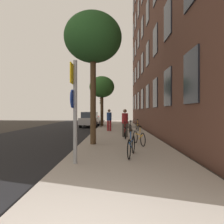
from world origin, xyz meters
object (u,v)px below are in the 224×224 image
at_px(pedestrian_1, 109,119).
at_px(sign_post, 74,104).
at_px(bicycle_2, 125,131).
at_px(bicycle_5, 127,124).
at_px(bicycle_3, 130,128).
at_px(bicycle_0, 131,145).
at_px(car_1, 92,117).
at_px(pedestrian_0, 125,121).
at_px(tree_far, 102,87).
at_px(bicycle_1, 139,137).
at_px(tree_near, 93,39).
at_px(bicycle_4, 137,126).
at_px(traffic_light, 102,106).
at_px(car_0, 90,119).

bearing_deg(pedestrian_1, sign_post, -94.40).
relative_size(sign_post, bicycle_2, 1.86).
bearing_deg(bicycle_2, sign_post, -107.38).
relative_size(bicycle_2, bicycle_5, 1.01).
height_order(sign_post, bicycle_3, sign_post).
distance_m(bicycle_0, car_1, 23.10).
bearing_deg(pedestrian_0, tree_far, 102.14).
relative_size(bicycle_1, bicycle_2, 0.96).
bearing_deg(pedestrian_0, tree_near, -121.49).
xyz_separation_m(tree_near, bicycle_4, (2.93, 6.99, -4.72)).
relative_size(traffic_light, tree_far, 0.60).
bearing_deg(tree_near, bicycle_4, 67.26).
relative_size(tree_near, bicycle_5, 3.79).
bearing_deg(sign_post, car_0, 95.44).
bearing_deg(pedestrian_0, traffic_light, 101.41).
height_order(tree_near, bicycle_1, tree_near).
height_order(sign_post, pedestrian_0, sign_post).
bearing_deg(bicycle_4, bicycle_3, -107.91).
bearing_deg(bicycle_0, tree_far, 97.65).
xyz_separation_m(traffic_light, pedestrian_1, (1.01, -6.69, -1.24)).
distance_m(bicycle_0, bicycle_4, 9.69).
distance_m(tree_far, bicycle_1, 13.29).
bearing_deg(sign_post, traffic_light, 90.81).
height_order(tree_near, pedestrian_0, tree_near).
distance_m(tree_near, bicycle_3, 6.93).
xyz_separation_m(bicycle_4, car_1, (-5.32, 13.15, 0.36)).
height_order(sign_post, car_0, sign_post).
height_order(traffic_light, bicycle_0, traffic_light).
height_order(bicycle_3, pedestrian_1, pedestrian_1).
bearing_deg(traffic_light, bicycle_3, -73.27).
xyz_separation_m(traffic_light, tree_far, (0.05, -0.89, 1.98)).
bearing_deg(bicycle_2, car_1, 102.65).
distance_m(bicycle_2, car_0, 10.52).
bearing_deg(car_1, bicycle_3, -73.71).
height_order(bicycle_1, bicycle_2, bicycle_2).
distance_m(sign_post, traffic_light, 16.75).
bearing_deg(traffic_light, car_1, 105.75).
xyz_separation_m(sign_post, pedestrian_0, (1.86, 6.36, -0.83)).
relative_size(bicycle_0, pedestrian_0, 0.95).
xyz_separation_m(bicycle_0, bicycle_2, (0.01, 4.80, 0.01)).
bearing_deg(traffic_light, bicycle_1, -78.94).
distance_m(tree_near, tree_far, 12.28).
relative_size(traffic_light, bicycle_3, 2.00).
height_order(bicycle_5, pedestrian_1, pedestrian_1).
distance_m(traffic_light, bicycle_5, 4.97).
bearing_deg(bicycle_0, pedestrian_0, 89.48).
bearing_deg(pedestrian_0, bicycle_4, 73.62).
xyz_separation_m(sign_post, tree_far, (-0.19, 15.86, 2.42)).
height_order(bicycle_0, bicycle_1, bicycle_0).
relative_size(sign_post, tree_near, 0.49).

